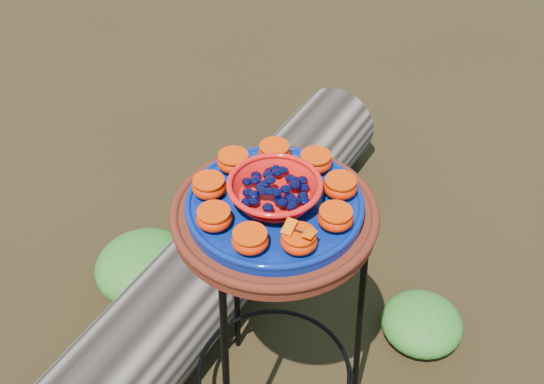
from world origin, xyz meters
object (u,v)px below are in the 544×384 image
cobalt_plate (275,206)px  red_bowl (275,192)px  driftwood_log (229,248)px  plant_stand (274,325)px  terracotta_saucer (275,216)px

cobalt_plate → red_bowl: bearing=0.0°
cobalt_plate → driftwood_log: cobalt_plate is taller
plant_stand → red_bowl: bearing=0.0°
terracotta_saucer → red_bowl: size_ratio=2.33×
cobalt_plate → red_bowl: 0.04m
plant_stand → terracotta_saucer: bearing=0.0°
red_bowl → plant_stand: bearing=0.0°
cobalt_plate → driftwood_log: size_ratio=0.23×
terracotta_saucer → driftwood_log: size_ratio=0.27×
terracotta_saucer → red_bowl: red_bowl is taller
cobalt_plate → red_bowl: (0.00, 0.00, 0.04)m
red_bowl → driftwood_log: red_bowl is taller
driftwood_log → terracotta_saucer: bearing=-101.8°
plant_stand → terracotta_saucer: size_ratio=1.65×
red_bowl → driftwood_log: 0.79m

